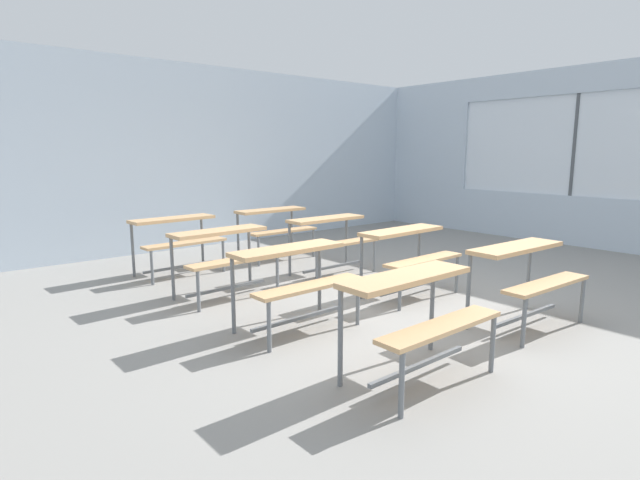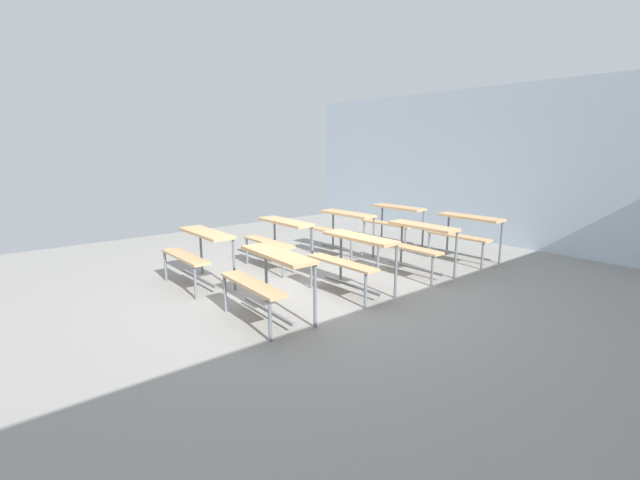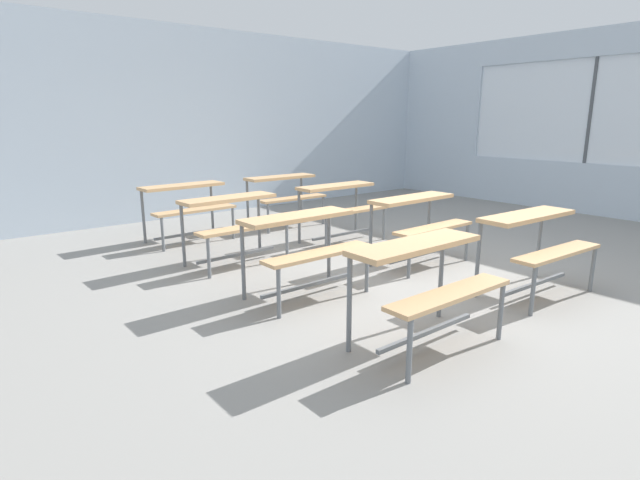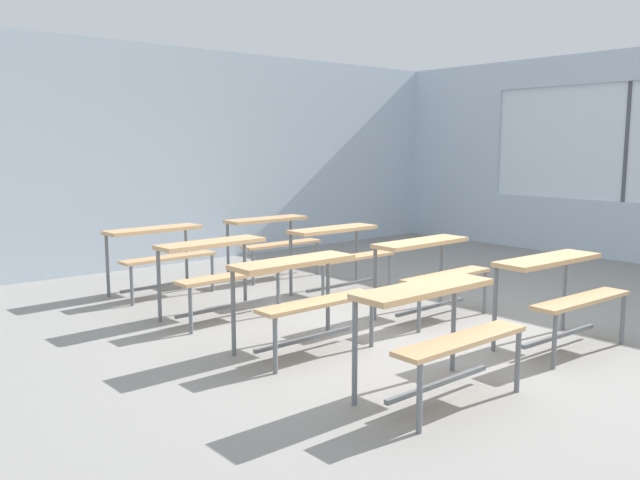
% 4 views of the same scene
% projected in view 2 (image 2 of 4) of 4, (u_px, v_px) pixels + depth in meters
% --- Properties ---
extents(ground, '(10.00, 9.00, 0.05)m').
position_uv_depth(ground, '(318.00, 289.00, 5.94)').
color(ground, gray).
extents(wall_back, '(10.00, 0.12, 3.00)m').
position_uv_depth(wall_back, '(497.00, 166.00, 8.44)').
color(wall_back, silver).
rests_on(wall_back, ground).
extents(desk_bench_r0c0, '(1.10, 0.59, 0.74)m').
position_uv_depth(desk_bench_r0c0, '(199.00, 245.00, 5.92)').
color(desk_bench_r0c0, tan).
rests_on(desk_bench_r0c0, ground).
extents(desk_bench_r0c1, '(1.12, 0.64, 0.74)m').
position_uv_depth(desk_bench_r0c1, '(269.00, 270.00, 4.75)').
color(desk_bench_r0c1, tan).
rests_on(desk_bench_r0c1, ground).
extents(desk_bench_r1c0, '(1.11, 0.60, 0.74)m').
position_uv_depth(desk_bench_r1c0, '(280.00, 232.00, 6.81)').
color(desk_bench_r1c0, tan).
rests_on(desk_bench_r1c0, ground).
extents(desk_bench_r1c1, '(1.11, 0.61, 0.74)m').
position_uv_depth(desk_bench_r1c1, '(354.00, 251.00, 5.62)').
color(desk_bench_r1c1, tan).
rests_on(desk_bench_r1c1, ground).
extents(desk_bench_r2c0, '(1.12, 0.64, 0.74)m').
position_uv_depth(desk_bench_r2c0, '(343.00, 223.00, 7.62)').
color(desk_bench_r2c0, tan).
rests_on(desk_bench_r2c0, ground).
extents(desk_bench_r2c1, '(1.10, 0.59, 0.74)m').
position_uv_depth(desk_bench_r2c1, '(418.00, 237.00, 6.44)').
color(desk_bench_r2c1, tan).
rests_on(desk_bench_r2c1, ground).
extents(desk_bench_r3c0, '(1.13, 0.64, 0.74)m').
position_uv_depth(desk_bench_r3c0, '(394.00, 216.00, 8.42)').
color(desk_bench_r3c0, tan).
rests_on(desk_bench_r3c0, ground).
extents(desk_bench_r3c1, '(1.10, 0.59, 0.74)m').
position_uv_depth(desk_bench_r3c1, '(466.00, 227.00, 7.25)').
color(desk_bench_r3c1, tan).
rests_on(desk_bench_r3c1, ground).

